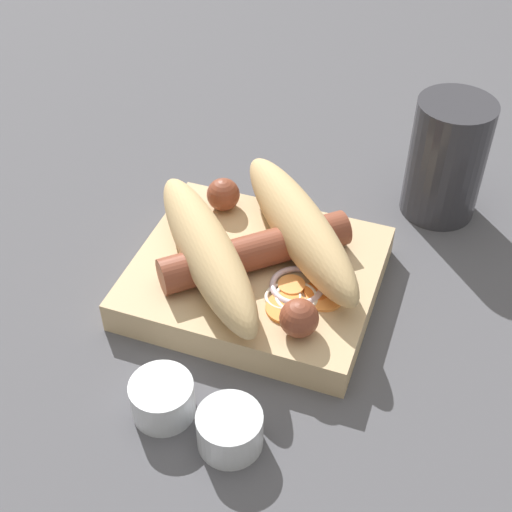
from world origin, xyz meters
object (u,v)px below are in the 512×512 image
(condiment_cup_near, at_px, (163,400))
(drink_glass, at_px, (447,159))
(bread_roll, at_px, (254,238))
(condiment_cup_far, at_px, (230,431))
(food_tray, at_px, (256,277))
(sausage, at_px, (258,250))

(condiment_cup_near, xyz_separation_m, drink_glass, (0.15, 0.31, 0.05))
(condiment_cup_near, bearing_deg, drink_glass, 63.97)
(bread_roll, xyz_separation_m, condiment_cup_far, (0.04, -0.16, -0.04))
(bread_roll, bearing_deg, drink_glass, 50.42)
(food_tray, distance_m, bread_roll, 0.04)
(drink_glass, bearing_deg, condiment_cup_near, -116.03)
(condiment_cup_far, bearing_deg, condiment_cup_near, 171.61)
(food_tray, height_order, drink_glass, drink_glass)
(food_tray, bearing_deg, bread_roll, 126.98)
(food_tray, xyz_separation_m, condiment_cup_far, (0.03, -0.15, -0.00))
(food_tray, relative_size, drink_glass, 1.72)
(sausage, bearing_deg, food_tray, -117.57)
(food_tray, height_order, condiment_cup_near, condiment_cup_near)
(bread_roll, distance_m, condiment_cup_near, 0.15)
(drink_glass, bearing_deg, sausage, -128.12)
(sausage, bearing_deg, drink_glass, 51.88)
(food_tray, distance_m, sausage, 0.03)
(food_tray, bearing_deg, sausage, 62.43)
(bread_roll, bearing_deg, condiment_cup_near, -96.78)
(bread_roll, relative_size, drink_glass, 1.96)
(condiment_cup_near, distance_m, drink_glass, 0.35)
(food_tray, bearing_deg, condiment_cup_far, -77.05)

